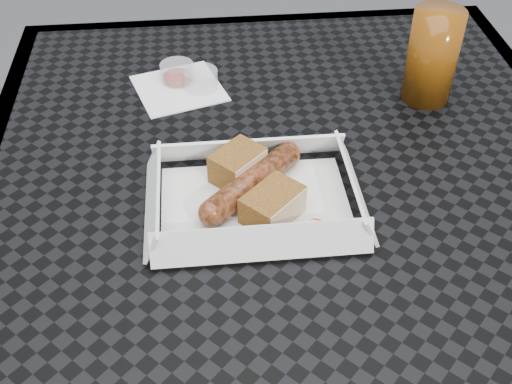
% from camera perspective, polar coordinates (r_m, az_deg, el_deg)
% --- Properties ---
extents(patio_table, '(0.80, 0.80, 0.74)m').
position_cam_1_polar(patio_table, '(0.88, 2.67, -0.53)').
color(patio_table, black).
rests_on(patio_table, ground).
extents(food_tray, '(0.22, 0.15, 0.00)m').
position_cam_1_polar(food_tray, '(0.76, -0.08, -1.09)').
color(food_tray, white).
rests_on(food_tray, patio_table).
extents(bratwurst, '(0.13, 0.13, 0.03)m').
position_cam_1_polar(bratwurst, '(0.76, -0.38, 0.87)').
color(bratwurst, brown).
rests_on(bratwurst, food_tray).
extents(bread_near, '(0.07, 0.07, 0.04)m').
position_cam_1_polar(bread_near, '(0.78, -1.65, 2.42)').
color(bread_near, brown).
rests_on(bread_near, food_tray).
extents(bread_far, '(0.08, 0.08, 0.04)m').
position_cam_1_polar(bread_far, '(0.73, 1.47, -1.13)').
color(bread_far, brown).
rests_on(bread_far, food_tray).
extents(veg_garnish, '(0.03, 0.03, 0.00)m').
position_cam_1_polar(veg_garnish, '(0.72, 5.50, -3.42)').
color(veg_garnish, '#E24009').
rests_on(veg_garnish, food_tray).
extents(napkin, '(0.15, 0.15, 0.00)m').
position_cam_1_polar(napkin, '(0.97, -6.86, 9.14)').
color(napkin, white).
rests_on(napkin, patio_table).
extents(condiment_cup_sauce, '(0.05, 0.05, 0.03)m').
position_cam_1_polar(condiment_cup_sauce, '(0.98, -7.01, 10.43)').
color(condiment_cup_sauce, maroon).
rests_on(condiment_cup_sauce, patio_table).
extents(condiment_cup_empty, '(0.05, 0.05, 0.03)m').
position_cam_1_polar(condiment_cup_empty, '(0.96, -4.92, 9.92)').
color(condiment_cup_empty, silver).
rests_on(condiment_cup_empty, patio_table).
extents(drink_glass, '(0.07, 0.07, 0.13)m').
position_cam_1_polar(drink_glass, '(0.94, 15.40, 11.57)').
color(drink_glass, '#663308').
rests_on(drink_glass, patio_table).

